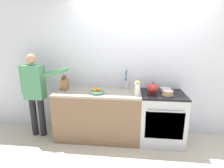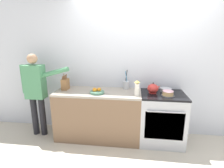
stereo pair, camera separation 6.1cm
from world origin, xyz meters
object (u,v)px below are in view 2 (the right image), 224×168
(layer_cake, at_px, (168,93))
(knife_block, at_px, (65,84))
(tea_kettle, at_px, (153,88))
(utensil_crock, at_px, (126,85))
(fruit_bowl, at_px, (97,92))
(stove_range, at_px, (161,118))
(mixing_bowl, at_px, (166,90))
(milk_carton, at_px, (137,88))
(person_baker, at_px, (36,89))

(layer_cake, relative_size, knife_block, 0.74)
(tea_kettle, bearing_deg, utensil_crock, 157.59)
(knife_block, bearing_deg, fruit_bowl, -14.55)
(stove_range, relative_size, tea_kettle, 3.87)
(fruit_bowl, bearing_deg, mixing_bowl, 11.86)
(utensil_crock, xyz_separation_m, fruit_bowl, (-0.48, -0.33, -0.05))
(stove_range, height_order, utensil_crock, utensil_crock)
(utensil_crock, bearing_deg, milk_carton, -62.93)
(stove_range, relative_size, milk_carton, 3.46)
(layer_cake, distance_m, utensil_crock, 0.76)
(layer_cake, height_order, fruit_bowl, fruit_bowl)
(layer_cake, bearing_deg, knife_block, 175.35)
(mixing_bowl, relative_size, person_baker, 0.13)
(stove_range, relative_size, fruit_bowl, 3.65)
(knife_block, bearing_deg, utensil_crock, 9.01)
(mixing_bowl, bearing_deg, fruit_bowl, -168.14)
(tea_kettle, bearing_deg, mixing_bowl, 23.86)
(mixing_bowl, xyz_separation_m, person_baker, (-2.31, -0.19, -0.01))
(knife_block, bearing_deg, person_baker, -168.84)
(fruit_bowl, bearing_deg, knife_block, 165.45)
(fruit_bowl, xyz_separation_m, person_baker, (-1.13, 0.06, -0.00))
(layer_cake, relative_size, tea_kettle, 0.94)
(person_baker, bearing_deg, milk_carton, 9.46)
(tea_kettle, bearing_deg, knife_block, 179.36)
(tea_kettle, distance_m, milk_carton, 0.33)
(layer_cake, xyz_separation_m, fruit_bowl, (-1.16, -0.02, -0.01))
(layer_cake, height_order, person_baker, person_baker)
(stove_range, bearing_deg, tea_kettle, 168.94)
(layer_cake, height_order, milk_carton, milk_carton)
(knife_block, distance_m, person_baker, 0.53)
(utensil_crock, distance_m, milk_carton, 0.42)
(knife_block, xyz_separation_m, utensil_crock, (1.09, 0.17, -0.02))
(utensil_crock, bearing_deg, fruit_bowl, -144.95)
(knife_block, bearing_deg, tea_kettle, -0.64)
(fruit_bowl, bearing_deg, person_baker, 177.03)
(stove_range, distance_m, tea_kettle, 0.55)
(layer_cake, distance_m, knife_block, 1.79)
(utensil_crock, height_order, person_baker, person_baker)
(mixing_bowl, bearing_deg, utensil_crock, 172.83)
(layer_cake, bearing_deg, milk_carton, -174.03)
(person_baker, bearing_deg, fruit_bowl, 9.53)
(layer_cake, bearing_deg, person_baker, 178.92)
(tea_kettle, relative_size, mixing_bowl, 1.15)
(utensil_crock, bearing_deg, knife_block, -170.99)
(utensil_crock, relative_size, person_baker, 0.23)
(knife_block, height_order, fruit_bowl, knife_block)
(layer_cake, height_order, knife_block, knife_block)
(stove_range, height_order, fruit_bowl, fruit_bowl)
(milk_carton, height_order, person_baker, person_baker)
(stove_range, xyz_separation_m, layer_cake, (0.06, -0.09, 0.48))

